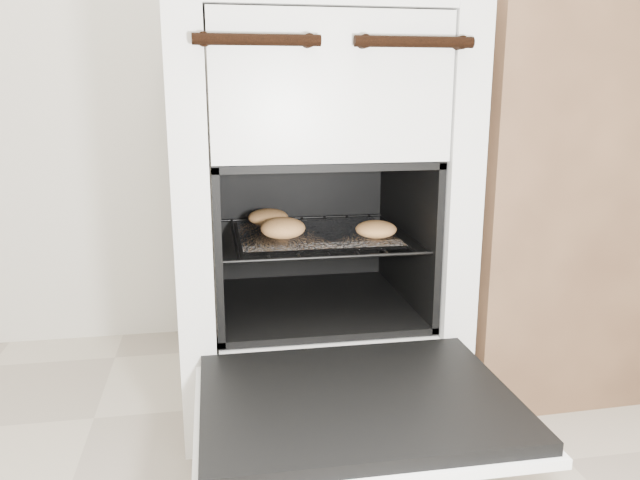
# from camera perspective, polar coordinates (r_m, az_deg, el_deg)

# --- Properties ---
(stove) EXTENTS (0.63, 0.70, 0.96)m
(stove) POSITION_cam_1_polar(r_m,az_deg,el_deg) (1.55, -0.98, 3.18)
(stove) COLOR white
(stove) RESTS_ON ground
(oven_door) EXTENTS (0.56, 0.44, 0.04)m
(oven_door) POSITION_cam_1_polar(r_m,az_deg,el_deg) (1.14, 3.38, -14.73)
(oven_door) COLOR black
(oven_door) RESTS_ON stove
(oven_rack) EXTENTS (0.46, 0.44, 0.01)m
(oven_rack) POSITION_cam_1_polar(r_m,az_deg,el_deg) (1.49, -0.55, 0.46)
(oven_rack) COLOR black
(oven_rack) RESTS_ON stove
(foil_sheet) EXTENTS (0.36, 0.31, 0.01)m
(foil_sheet) POSITION_cam_1_polar(r_m,az_deg,el_deg) (1.47, -0.42, 0.52)
(foil_sheet) COLOR white
(foil_sheet) RESTS_ON oven_rack
(baked_rolls) EXTENTS (0.34, 0.29, 0.05)m
(baked_rolls) POSITION_cam_1_polar(r_m,az_deg,el_deg) (1.46, -1.61, 1.42)
(baked_rolls) COLOR tan
(baked_rolls) RESTS_ON foil_sheet
(counter) EXTENTS (1.01, 0.69, 0.99)m
(counter) POSITION_cam_1_polar(r_m,az_deg,el_deg) (1.92, 24.44, 4.72)
(counter) COLOR brown
(counter) RESTS_ON ground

